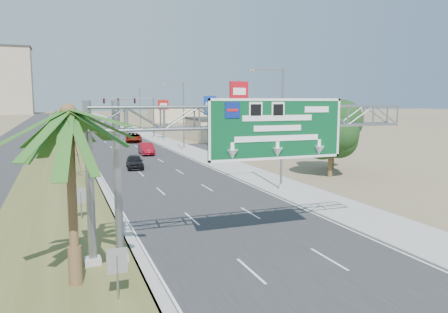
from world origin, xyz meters
The scene contains 29 objects.
road centered at (0.00, 110.00, 0.01)m, with size 12.00×300.00×0.02m, color #28282B.
sidewalk_right centered at (8.50, 110.00, 0.05)m, with size 4.00×300.00×0.10m, color #9E9B93.
median_grass centered at (-10.00, 110.00, 0.06)m, with size 7.00×300.00×0.12m, color #464E22.
opposing_road centered at (-17.00, 110.00, 0.01)m, with size 8.00×300.00×0.02m, color #28282B.
sign_gantry centered at (-1.06, 9.93, 6.06)m, with size 16.75×1.24×7.50m.
palm_near centered at (-9.20, 8.00, 6.93)m, with size 5.70×5.70×8.35m.
palm_row_b centered at (-9.50, 32.00, 4.90)m, with size 3.99×3.99×5.95m.
palm_row_c centered at (-9.50, 48.00, 5.66)m, with size 3.99×3.99×6.75m.
palm_row_d centered at (-9.50, 66.00, 4.42)m, with size 3.99×3.99×5.45m.
palm_row_e centered at (-9.50, 85.00, 5.09)m, with size 3.99×3.99×6.15m.
palm_row_f centered at (-9.50, 110.00, 4.71)m, with size 3.99×3.99×5.75m.
streetlight_near centered at (7.30, 22.00, 4.69)m, with size 3.27×0.44×10.00m.
streetlight_mid centered at (7.30, 52.00, 4.69)m, with size 3.27×0.44×10.00m.
streetlight_far centered at (7.30, 88.00, 4.69)m, with size 3.27×0.44×10.00m.
signal_mast centered at (5.17, 71.97, 4.85)m, with size 10.28×0.71×8.00m.
store_building centered at (22.00, 66.00, 2.00)m, with size 18.00×10.00×4.00m, color #CFBC8C.
oak_near centered at (15.00, 26.00, 4.53)m, with size 4.50×4.50×6.80m.
oak_far centered at (18.00, 30.00, 3.82)m, with size 3.50×3.50×5.60m.
median_signback_a centered at (-7.80, 6.00, 1.45)m, with size 0.75×0.08×2.08m.
median_signback_b centered at (-8.50, 18.00, 1.45)m, with size 0.75×0.08×2.08m.
tower_distant centered at (-32.00, 250.00, 17.50)m, with size 20.00×16.00×35.00m, color tan.
building_distant_right centered at (30.00, 140.00, 2.50)m, with size 20.00×12.00×5.00m, color #CFBC8C.
car_left_lane centered at (-2.00, 37.83, 0.75)m, with size 1.76×4.38×1.49m, color black.
car_mid_lane centered at (1.50, 49.60, 0.80)m, with size 1.69×4.84×1.60m, color maroon.
car_right_lane centered at (2.72, 68.11, 0.82)m, with size 2.71×5.87×1.63m, color gray.
car_far centered at (-4.82, 72.78, 0.68)m, with size 1.92×4.72×1.37m, color black.
pole_sign_red_near centered at (11.05, 39.66, 7.83)m, with size 2.42×0.49×9.87m.
pole_sign_blue centered at (13.00, 56.23, 6.21)m, with size 1.94×1.11×8.27m.
pole_sign_red_far centered at (9.00, 71.64, 6.01)m, with size 2.16×1.06×7.65m.
Camera 1 is at (-9.55, -9.65, 7.41)m, focal length 35.00 mm.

